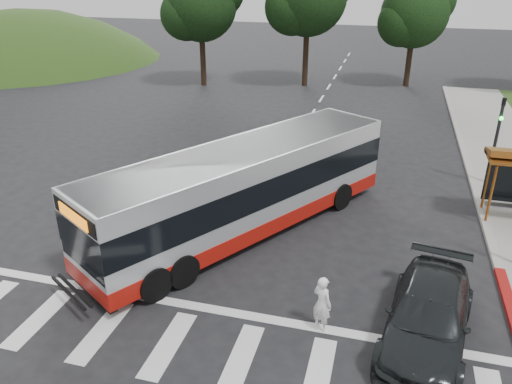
% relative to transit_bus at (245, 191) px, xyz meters
% --- Properties ---
extents(ground, '(140.00, 140.00, 0.00)m').
position_rel_transit_bus_xyz_m(ground, '(-0.21, -1.49, -1.64)').
color(ground, black).
rests_on(ground, ground).
extents(curb_east, '(0.30, 40.00, 0.15)m').
position_rel_transit_bus_xyz_m(curb_east, '(8.79, 6.51, -1.56)').
color(curb_east, '#9E9991').
rests_on(curb_east, ground).
extents(hillside_nw, '(44.00, 44.00, 10.00)m').
position_rel_transit_bus_xyz_m(hillside_nw, '(-32.21, 28.51, -1.64)').
color(hillside_nw, '#203912').
rests_on(hillside_nw, ground).
extents(crosswalk_ladder, '(18.00, 2.60, 0.01)m').
position_rel_transit_bus_xyz_m(crosswalk_ladder, '(-0.21, -6.49, -1.63)').
color(crosswalk_ladder, silver).
rests_on(crosswalk_ladder, ground).
extents(traffic_signal_ne_short, '(0.18, 0.37, 4.00)m').
position_rel_transit_bus_xyz_m(traffic_signal_ne_short, '(9.39, 7.00, 0.84)').
color(traffic_signal_ne_short, black).
rests_on(traffic_signal_ne_short, ground).
extents(tree_north_b, '(5.72, 5.33, 8.43)m').
position_rel_transit_bus_xyz_m(tree_north_b, '(5.86, 26.57, 4.03)').
color(tree_north_b, black).
rests_on(tree_north_b, ground).
extents(tree_north_c, '(6.16, 5.74, 9.30)m').
position_rel_transit_bus_xyz_m(tree_north_c, '(-10.14, 22.57, 4.66)').
color(tree_north_c, black).
rests_on(tree_north_c, ground).
extents(transit_bus, '(8.93, 12.24, 3.27)m').
position_rel_transit_bus_xyz_m(transit_bus, '(0.00, 0.00, 0.00)').
color(transit_bus, '#B6B9BC').
rests_on(transit_bus, ground).
extents(pedestrian, '(0.73, 0.67, 1.67)m').
position_rel_transit_bus_xyz_m(pedestrian, '(3.57, -4.76, -0.80)').
color(pedestrian, white).
rests_on(pedestrian, ground).
extents(dark_sedan, '(2.89, 5.40, 1.49)m').
position_rel_transit_bus_xyz_m(dark_sedan, '(6.33, -4.44, -0.89)').
color(dark_sedan, black).
rests_on(dark_sedan, ground).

